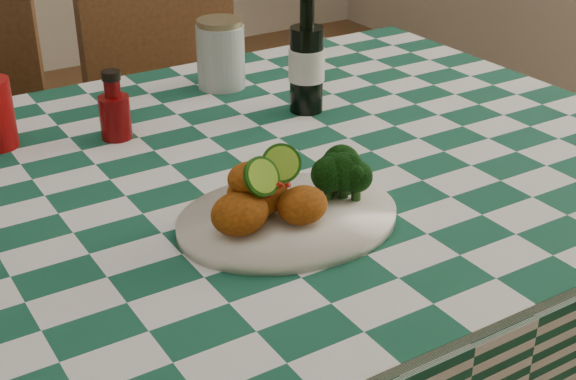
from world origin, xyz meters
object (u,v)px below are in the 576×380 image
wooden_chair_right (200,163)px  mason_jar (221,54)px  beer_bottle (307,51)px  ketchup_bottle (114,105)px  plate (288,219)px  fried_chicken_pile (272,187)px  dining_table (201,378)px

wooden_chair_right → mason_jar: bearing=-107.6°
beer_bottle → ketchup_bottle: bearing=169.4°
plate → fried_chicken_pile: 0.06m
mason_jar → fried_chicken_pile: bearing=-111.1°
mason_jar → wooden_chair_right: (0.09, 0.32, -0.39)m
fried_chicken_pile → ketchup_bottle: 0.42m
fried_chicken_pile → mason_jar: (0.21, 0.55, 0.00)m
dining_table → mason_jar: mason_jar is taller
dining_table → mason_jar: bearing=55.1°
fried_chicken_pile → mason_jar: 0.59m
fried_chicken_pile → ketchup_bottle: (-0.06, 0.42, -0.01)m
dining_table → wooden_chair_right: wooden_chair_right is taller
ketchup_bottle → mason_jar: bearing=26.2°
plate → wooden_chair_right: 0.98m
beer_bottle → wooden_chair_right: bearing=87.8°
ketchup_bottle → wooden_chair_right: 0.70m
dining_table → fried_chicken_pile: (0.03, -0.20, 0.46)m
plate → fried_chicken_pile: size_ratio=2.11×
dining_table → ketchup_bottle: ketchup_bottle is taller
plate → beer_bottle: size_ratio=1.38×
dining_table → plate: size_ratio=5.26×
plate → beer_bottle: bearing=53.5°
fried_chicken_pile → wooden_chair_right: wooden_chair_right is taller
beer_bottle → dining_table: bearing=-154.8°
mason_jar → wooden_chair_right: size_ratio=0.15×
fried_chicken_pile → beer_bottle: (0.29, 0.35, 0.05)m
dining_table → mason_jar: 0.63m
fried_chicken_pile → beer_bottle: 0.46m
wooden_chair_right → dining_table: bearing=-118.2°
dining_table → beer_bottle: 0.62m
ketchup_bottle → plate: bearing=-78.0°
mason_jar → wooden_chair_right: 0.52m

